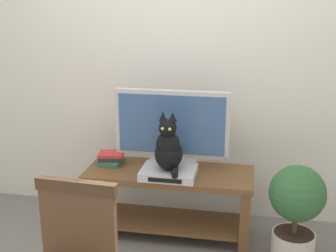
% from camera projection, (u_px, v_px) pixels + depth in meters
% --- Properties ---
extents(back_wall, '(7.00, 0.12, 2.80)m').
position_uv_depth(back_wall, '(178.00, 45.00, 3.50)').
color(back_wall, silver).
rests_on(back_wall, ground).
extents(tv_stand, '(1.24, 0.48, 0.52)m').
position_uv_depth(tv_stand, '(169.00, 192.00, 3.34)').
color(tv_stand, brown).
rests_on(tv_stand, ground).
extents(tv, '(0.85, 0.20, 0.59)m').
position_uv_depth(tv, '(172.00, 127.00, 3.29)').
color(tv, '#B7B7BC').
rests_on(tv, tv_stand).
extents(media_box, '(0.39, 0.29, 0.06)m').
position_uv_depth(media_box, '(169.00, 173.00, 3.18)').
color(media_box, '#BCBCC1').
rests_on(media_box, tv_stand).
extents(cat, '(0.20, 0.29, 0.43)m').
position_uv_depth(cat, '(169.00, 148.00, 3.11)').
color(cat, black).
rests_on(cat, media_box).
extents(book_stack, '(0.21, 0.19, 0.09)m').
position_uv_depth(book_stack, '(111.00, 158.00, 3.41)').
color(book_stack, '#38664C').
rests_on(book_stack, tv_stand).
extents(potted_plant, '(0.38, 0.38, 0.69)m').
position_uv_depth(potted_plant, '(296.00, 207.00, 3.00)').
color(potted_plant, beige).
rests_on(potted_plant, ground).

